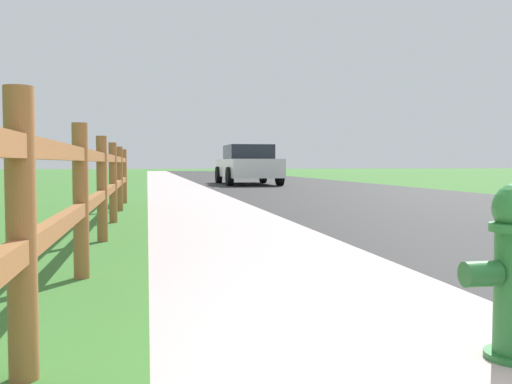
{
  "coord_description": "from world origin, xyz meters",
  "views": [
    {
      "loc": [
        -2.0,
        -1.06,
        0.82
      ],
      "look_at": [
        -0.53,
        6.62,
        0.43
      ],
      "focal_mm": 39.84,
      "sensor_mm": 36.0,
      "label": 1
    }
  ],
  "objects": [
    {
      "name": "road_asphalt",
      "position": [
        3.5,
        27.0,
        0.0
      ],
      "size": [
        7.0,
        66.0,
        0.01
      ],
      "primitive_type": "cube",
      "color": "#2A2A2A",
      "rests_on": "ground"
    },
    {
      "name": "parked_suv_white",
      "position": [
        1.87,
        20.88,
        0.77
      ],
      "size": [
        2.15,
        4.76,
        1.54
      ],
      "color": "white",
      "rests_on": "ground"
    },
    {
      "name": "grass_verge",
      "position": [
        -4.5,
        27.0,
        0.01
      ],
      "size": [
        5.0,
        66.0,
        0.0
      ],
      "primitive_type": "cube",
      "color": "#3A702D",
      "rests_on": "ground"
    },
    {
      "name": "curb_concrete",
      "position": [
        -3.0,
        27.0,
        0.0
      ],
      "size": [
        6.0,
        66.0,
        0.01
      ],
      "primitive_type": "cube",
      "color": "#BEA5A4",
      "rests_on": "ground"
    },
    {
      "name": "ground_plane",
      "position": [
        0.0,
        25.0,
        0.0
      ],
      "size": [
        120.0,
        120.0,
        0.0
      ],
      "primitive_type": "plane",
      "color": "#3A702D"
    },
    {
      "name": "rail_fence",
      "position": [
        -2.47,
        5.03,
        0.64
      ],
      "size": [
        0.11,
        11.7,
        1.11
      ],
      "color": "#935D32",
      "rests_on": "ground"
    }
  ]
}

